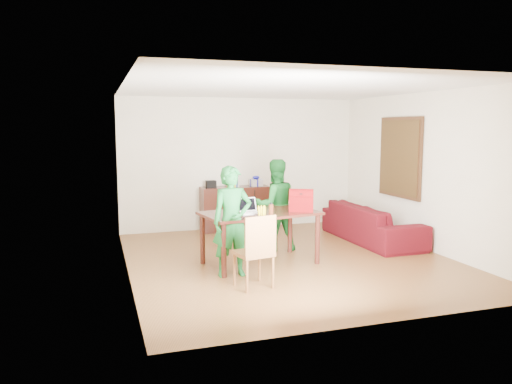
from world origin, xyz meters
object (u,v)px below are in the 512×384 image
object	(u,v)px
chair	(254,266)
person_near	(232,221)
laptop	(250,210)
red_bag	(301,202)
bottle	(271,209)
person_far	(275,205)
table	(260,219)
sofa	(372,223)

from	to	relation	value
chair	person_near	xyz separation A→B (m)	(-0.14, 0.59, 0.50)
laptop	red_bag	bearing A→B (deg)	-9.62
laptop	chair	bearing A→B (deg)	-109.90
chair	bottle	xyz separation A→B (m)	(0.47, 0.66, 0.63)
person_near	red_bag	world-z (taller)	person_near
person_far	laptop	size ratio (longest dim) A/B	4.64
table	sofa	world-z (taller)	table
sofa	person_near	bearing A→B (deg)	112.95
person_near	sofa	xyz separation A→B (m)	(3.04, 1.32, -0.44)
red_bag	person_far	bearing A→B (deg)	122.26
table	chair	size ratio (longest dim) A/B	1.91
chair	sofa	size ratio (longest dim) A/B	0.42
table	bottle	distance (m)	0.46
table	person_near	xyz separation A→B (m)	(-0.57, -0.47, 0.08)
sofa	table	bearing A→B (deg)	108.49
bottle	red_bag	distance (m)	0.66
person_near	laptop	bearing A→B (deg)	44.61
person_near	laptop	distance (m)	0.56
person_far	sofa	size ratio (longest dim) A/B	0.67
person_far	red_bag	distance (m)	0.89
person_far	red_bag	size ratio (longest dim) A/B	4.24
table	red_bag	xyz separation A→B (m)	(0.63, -0.13, 0.24)
person_far	red_bag	bearing A→B (deg)	96.85
chair	laptop	world-z (taller)	laptop
chair	person_far	xyz separation A→B (m)	(0.95, 1.81, 0.50)
red_bag	sofa	distance (m)	2.17
person_far	laptop	xyz separation A→B (m)	(-0.70, -0.81, 0.07)
person_near	bottle	bearing A→B (deg)	4.90
table	person_far	distance (m)	0.91
person_near	bottle	xyz separation A→B (m)	(0.61, 0.06, 0.13)
person_far	sofa	distance (m)	2.01
bottle	person_near	bearing A→B (deg)	-173.96
person_near	person_far	xyz separation A→B (m)	(1.09, 1.21, -0.00)
bottle	table	bearing A→B (deg)	95.07
table	sofa	distance (m)	2.64
laptop	bottle	world-z (taller)	laptop
table	red_bag	world-z (taller)	red_bag
table	red_bag	bearing A→B (deg)	-20.98
table	person_far	xyz separation A→B (m)	(0.52, 0.74, 0.08)
person_far	person_near	bearing A→B (deg)	47.56
person_near	red_bag	xyz separation A→B (m)	(1.20, 0.34, 0.17)
chair	sofa	xyz separation A→B (m)	(2.90, 1.92, 0.05)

